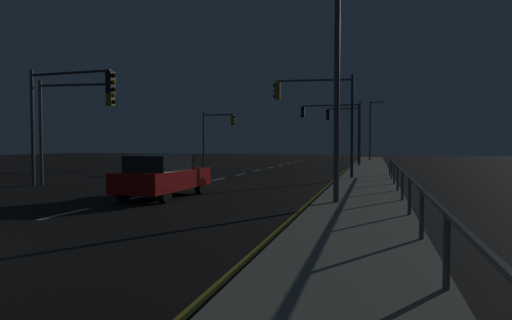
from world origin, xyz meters
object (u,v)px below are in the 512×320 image
(traffic_light_far_left, at_px, (218,128))
(street_lamp_far_end, at_px, (373,124))
(car, at_px, (163,175))
(traffic_light_near_right, at_px, (318,105))
(traffic_light_far_right, at_px, (74,111))
(street_lamp_mid_block, at_px, (330,49))
(traffic_light_overhead_east, at_px, (333,120))
(traffic_light_far_center, at_px, (67,102))
(traffic_light_mid_right, at_px, (344,124))

(traffic_light_far_left, relative_size, street_lamp_far_end, 0.74)
(car, xyz_separation_m, street_lamp_far_end, (7.27, 34.71, 3.34))
(street_lamp_far_end, bearing_deg, traffic_light_far_left, -137.45)
(traffic_light_near_right, distance_m, traffic_light_far_right, 12.41)
(street_lamp_mid_block, bearing_deg, car, 174.55)
(traffic_light_far_right, relative_size, street_lamp_far_end, 0.76)
(car, relative_size, traffic_light_overhead_east, 0.81)
(traffic_light_far_right, bearing_deg, street_lamp_far_end, 67.20)
(traffic_light_far_left, bearing_deg, traffic_light_near_right, -50.18)
(traffic_light_far_center, bearing_deg, car, -19.41)
(car, bearing_deg, traffic_light_overhead_east, 80.26)
(car, bearing_deg, traffic_light_far_right, 155.78)
(traffic_light_mid_right, height_order, traffic_light_far_center, traffic_light_mid_right)
(traffic_light_mid_right, distance_m, traffic_light_far_center, 25.55)
(car, height_order, traffic_light_far_left, traffic_light_far_left)
(traffic_light_far_right, xyz_separation_m, traffic_light_overhead_east, (10.14, 20.46, 0.53))
(car, relative_size, traffic_light_mid_right, 0.83)
(traffic_light_mid_right, bearing_deg, traffic_light_far_left, -164.54)
(traffic_light_near_right, height_order, street_lamp_mid_block, street_lamp_mid_block)
(traffic_light_far_center, bearing_deg, traffic_light_overhead_east, 64.84)
(traffic_light_far_right, bearing_deg, traffic_light_far_left, 90.67)
(traffic_light_near_right, bearing_deg, traffic_light_mid_right, 88.77)
(traffic_light_near_right, distance_m, street_lamp_far_end, 25.70)
(traffic_light_mid_right, xyz_separation_m, traffic_light_far_left, (-11.20, -3.10, -0.42))
(car, height_order, traffic_light_far_right, traffic_light_far_right)
(street_lamp_mid_block, bearing_deg, traffic_light_mid_right, 92.89)
(traffic_light_mid_right, relative_size, street_lamp_far_end, 0.81)
(car, distance_m, street_lamp_mid_block, 7.39)
(traffic_light_mid_right, distance_m, traffic_light_overhead_east, 2.21)
(traffic_light_far_right, xyz_separation_m, traffic_light_far_left, (-0.23, 19.40, -0.10))
(traffic_light_far_right, bearing_deg, traffic_light_mid_right, 64.01)
(car, distance_m, traffic_light_overhead_east, 23.79)
(car, distance_m, traffic_light_mid_right, 25.90)
(traffic_light_near_right, bearing_deg, traffic_light_far_right, -148.99)
(traffic_light_near_right, xyz_separation_m, traffic_light_far_center, (-10.41, -7.06, -0.22))
(traffic_light_overhead_east, bearing_deg, car, -99.74)
(traffic_light_overhead_east, xyz_separation_m, street_lamp_far_end, (3.28, 11.48, 0.10))
(traffic_light_far_right, xyz_separation_m, street_lamp_far_end, (13.43, 31.94, 0.63))
(traffic_light_far_right, distance_m, traffic_light_mid_right, 25.04)
(street_lamp_far_end, bearing_deg, traffic_light_overhead_east, -105.97)
(traffic_light_mid_right, bearing_deg, street_lamp_mid_block, -87.11)
(car, xyz_separation_m, traffic_light_mid_right, (4.81, 25.27, 3.02))
(street_lamp_far_end, bearing_deg, car, -101.83)
(traffic_light_near_right, bearing_deg, street_lamp_far_end, 83.74)
(car, bearing_deg, traffic_light_far_left, 106.06)
(car, xyz_separation_m, traffic_light_far_center, (-5.94, 2.09, 3.04))
(street_lamp_far_end, bearing_deg, traffic_light_far_right, -112.80)
(traffic_light_far_right, xyz_separation_m, street_lamp_mid_block, (12.28, -3.35, 1.40))
(car, height_order, traffic_light_near_right, traffic_light_near_right)
(traffic_light_near_right, xyz_separation_m, traffic_light_far_right, (-10.63, -6.39, -0.55))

